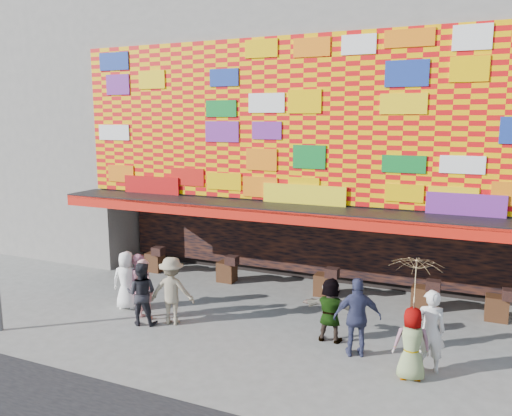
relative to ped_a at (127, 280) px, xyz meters
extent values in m
plane|color=slate|center=(4.09, -1.17, -0.87)|extent=(90.00, 90.00, 0.00)
cube|color=gray|center=(4.09, 6.83, 5.63)|extent=(15.00, 8.00, 7.00)
cube|color=black|center=(4.09, 7.83, 0.63)|extent=(15.00, 6.00, 3.00)
cube|color=gray|center=(-3.21, 3.83, 0.63)|extent=(0.40, 2.00, 3.00)
cube|color=black|center=(4.09, 2.23, 2.13)|extent=(15.20, 1.60, 0.12)
cube|color=red|center=(4.09, 1.45, 1.98)|extent=(15.20, 0.04, 0.35)
cube|color=#FFB200|center=(4.09, 2.79, 4.68)|extent=(14.80, 0.08, 4.90)
cube|color=black|center=(4.09, 4.68, 0.68)|extent=(14.00, 0.25, 2.50)
cube|color=gray|center=(-8.91, 6.83, 5.13)|extent=(11.00, 8.00, 12.00)
imported|color=white|center=(0.00, 0.00, 0.00)|extent=(0.99, 0.82, 1.74)
imported|color=pink|center=(0.94, -0.42, 0.00)|extent=(0.69, 0.50, 1.75)
imported|color=black|center=(1.11, -0.79, 0.01)|extent=(1.00, 0.87, 1.75)
imported|color=gray|center=(1.86, -0.42, 0.07)|extent=(1.36, 0.99, 1.89)
imported|color=#323658|center=(6.94, -0.28, 0.09)|extent=(1.22, 0.84, 1.93)
imported|color=gray|center=(6.15, 0.25, -0.04)|extent=(1.55, 0.53, 1.66)
imported|color=gray|center=(8.26, -0.90, -0.06)|extent=(0.90, 0.70, 1.62)
imported|color=silver|center=(8.58, -0.40, 0.08)|extent=(0.79, 0.63, 1.91)
imported|color=pink|center=(0.28, 0.23, -0.05)|extent=(1.00, 0.92, 1.65)
imported|color=beige|center=(8.26, -0.90, 1.35)|extent=(1.18, 1.20, 1.03)
cylinder|color=#4C3326|center=(8.26, -0.90, 0.38)|extent=(0.02, 0.02, 1.00)
camera|label=1|loc=(9.22, -11.47, 4.71)|focal=35.00mm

